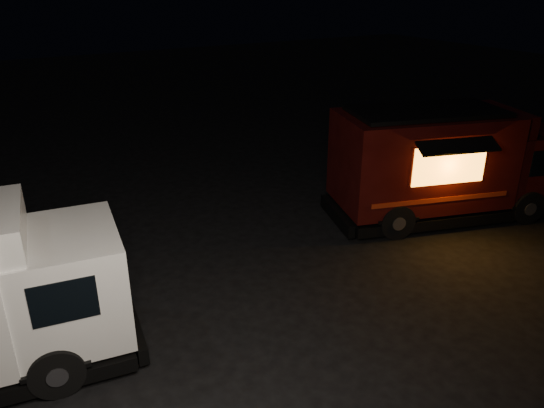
{
  "coord_description": "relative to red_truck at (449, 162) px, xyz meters",
  "views": [
    {
      "loc": [
        -3.79,
        -8.3,
        6.36
      ],
      "look_at": [
        2.18,
        2.0,
        1.17
      ],
      "focal_mm": 35.0,
      "sensor_mm": 36.0,
      "label": 1
    }
  ],
  "objects": [
    {
      "name": "ground",
      "position": [
        -7.45,
        -1.28,
        -1.55
      ],
      "size": [
        80.0,
        80.0,
        0.0
      ],
      "primitive_type": "plane",
      "color": "black",
      "rests_on": "ground"
    },
    {
      "name": "red_truck",
      "position": [
        0.0,
        0.0,
        0.0
      ],
      "size": [
        7.08,
        4.24,
        3.1
      ],
      "primitive_type": null,
      "rotation": [
        0.0,
        0.0,
        -0.29
      ],
      "color": "#3D0C0B",
      "rests_on": "ground"
    }
  ]
}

